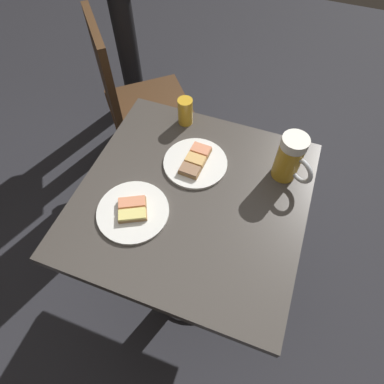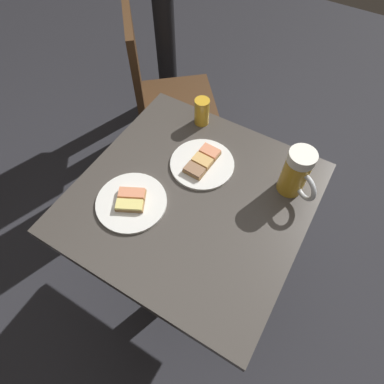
{
  "view_description": "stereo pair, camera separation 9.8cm",
  "coord_description": "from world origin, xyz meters",
  "px_view_note": "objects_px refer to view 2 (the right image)",
  "views": [
    {
      "loc": [
        -0.19,
        0.51,
        1.6
      ],
      "look_at": [
        0.0,
        0.0,
        0.78
      ],
      "focal_mm": 30.44,
      "sensor_mm": 36.0,
      "label": 1
    },
    {
      "loc": [
        -0.28,
        0.46,
        1.6
      ],
      "look_at": [
        0.0,
        0.0,
        0.78
      ],
      "focal_mm": 30.44,
      "sensor_mm": 36.0,
      "label": 2
    }
  ],
  "objects_px": {
    "plate_near": "(202,163)",
    "beer_glass_small": "(202,112)",
    "plate_far": "(131,202)",
    "beer_mug": "(297,173)",
    "cafe_chair": "(162,96)"
  },
  "relations": [
    {
      "from": "plate_far",
      "to": "beer_glass_small",
      "type": "bearing_deg",
      "value": -91.7
    },
    {
      "from": "plate_near",
      "to": "beer_mug",
      "type": "distance_m",
      "value": 0.3
    },
    {
      "from": "plate_far",
      "to": "cafe_chair",
      "type": "height_order",
      "value": "cafe_chair"
    },
    {
      "from": "beer_glass_small",
      "to": "beer_mug",
      "type": "bearing_deg",
      "value": 163.52
    },
    {
      "from": "plate_near",
      "to": "beer_glass_small",
      "type": "bearing_deg",
      "value": -59.7
    },
    {
      "from": "plate_near",
      "to": "cafe_chair",
      "type": "xyz_separation_m",
      "value": [
        0.45,
        -0.41,
        -0.22
      ]
    },
    {
      "from": "plate_near",
      "to": "beer_glass_small",
      "type": "relative_size",
      "value": 2.11
    },
    {
      "from": "plate_near",
      "to": "beer_mug",
      "type": "height_order",
      "value": "beer_mug"
    },
    {
      "from": "plate_far",
      "to": "beer_glass_small",
      "type": "xyz_separation_m",
      "value": [
        -0.01,
        -0.41,
        0.04
      ]
    },
    {
      "from": "plate_far",
      "to": "beer_mug",
      "type": "bearing_deg",
      "value": -143.31
    },
    {
      "from": "beer_mug",
      "to": "beer_glass_small",
      "type": "xyz_separation_m",
      "value": [
        0.38,
        -0.11,
        -0.03
      ]
    },
    {
      "from": "beer_mug",
      "to": "cafe_chair",
      "type": "relative_size",
      "value": 0.17
    },
    {
      "from": "plate_far",
      "to": "cafe_chair",
      "type": "distance_m",
      "value": 0.77
    },
    {
      "from": "beer_mug",
      "to": "beer_glass_small",
      "type": "distance_m",
      "value": 0.4
    },
    {
      "from": "cafe_chair",
      "to": "plate_near",
      "type": "bearing_deg",
      "value": 7.42
    }
  ]
}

